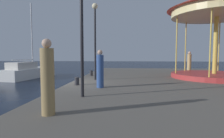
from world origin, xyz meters
TOP-DOWN VIEW (x-y plane):
  - ground_plane at (0.00, 0.00)m, footprint 120.00×120.00m
  - quay_dock at (6.13, 0.00)m, footprint 12.26×23.31m
  - sailboat_white at (-6.93, 7.70)m, footprint 2.95×6.61m
  - carousel at (9.10, 2.78)m, footprint 6.39×6.39m
  - lamp_post_near_edge at (1.58, -3.50)m, footprint 0.36×0.36m
  - lamp_post_mid_promenade at (1.22, 1.17)m, footprint 0.36×0.36m
  - bollard_south at (0.61, -0.87)m, footprint 0.24×0.24m
  - bollard_center at (0.50, 3.39)m, footprint 0.24×0.24m
  - person_near_carousel at (1.94, -1.52)m, footprint 0.34×0.34m
  - person_by_the_water at (8.60, 6.34)m, footprint 0.34×0.34m
  - person_mid_promenade at (1.20, -5.59)m, footprint 0.34×0.34m

SIDE VIEW (x-z plane):
  - ground_plane at x=0.00m, z-range 0.00..0.00m
  - quay_dock at x=6.13m, z-range 0.00..0.80m
  - sailboat_white at x=-6.93m, z-range -3.20..4.53m
  - bollard_south at x=0.61m, z-range 0.80..1.20m
  - bollard_center at x=0.50m, z-range 0.80..1.20m
  - person_near_carousel at x=1.94m, z-range 0.74..2.54m
  - person_by_the_water at x=8.60m, z-range 0.74..2.62m
  - person_mid_promenade at x=1.20m, z-range 0.74..2.70m
  - lamp_post_near_edge at x=1.58m, z-range 1.57..5.65m
  - lamp_post_mid_promenade at x=1.22m, z-range 1.63..6.34m
  - carousel at x=9.10m, z-range 2.29..8.19m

